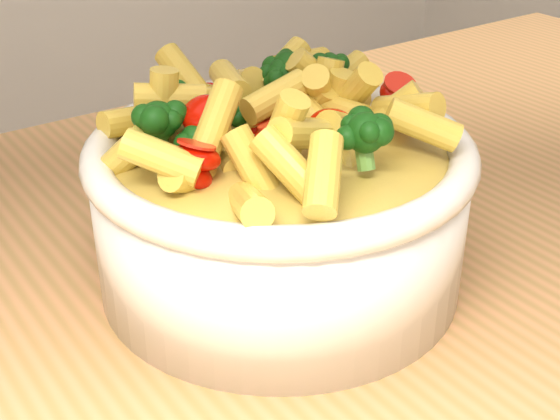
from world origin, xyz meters
TOP-DOWN VIEW (x-y plane):
  - table at (0.00, 0.00)m, footprint 1.20×0.80m
  - serving_bowl at (-0.10, 0.05)m, footprint 0.24×0.24m
  - pasta_salad at (-0.10, 0.05)m, footprint 0.19×0.19m

SIDE VIEW (x-z plane):
  - table at x=0.00m, z-range 0.35..1.25m
  - serving_bowl at x=-0.10m, z-range 0.90..1.00m
  - pasta_salad at x=-0.10m, z-range 1.00..1.04m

